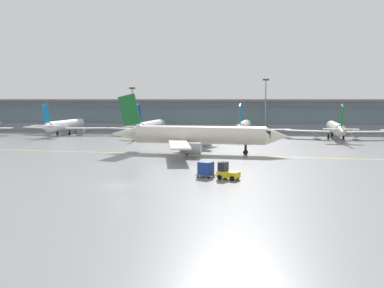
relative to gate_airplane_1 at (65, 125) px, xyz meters
name	(u,v)px	position (x,y,z in m)	size (l,w,h in m)	color
ground_plane	(123,186)	(34.37, -66.75, -2.59)	(400.00, 400.00, 0.00)	gray
taxiway_centreline_stripe	(199,155)	(40.32, -38.71, -2.59)	(110.00, 0.36, 0.01)	yellow
terminal_concourse	(198,114)	(34.37, 20.05, 2.33)	(185.47, 11.00, 9.60)	#8C939E
gate_airplane_1	(65,125)	(0.00, 0.00, 0.00)	(24.21, 26.08, 8.64)	white
gate_airplane_2	(151,126)	(24.06, -1.51, 0.00)	(24.18, 26.09, 8.64)	white
gate_airplane_3	(244,126)	(48.24, -0.30, 0.00)	(24.16, 26.09, 8.64)	silver
gate_airplane_4	(336,128)	(70.46, -4.77, 0.00)	(24.16, 26.09, 8.64)	silver
taxiing_regional_jet	(198,136)	(39.90, -36.67, 0.64)	(32.50, 30.09, 10.76)	silver
baggage_tug	(227,172)	(45.97, -61.53, -1.70)	(2.95, 2.46, 2.10)	yellow
cargo_dolly_lead	(206,169)	(43.28, -60.24, -1.54)	(2.59, 2.35, 1.94)	#595B60
apron_light_mast_1	(132,107)	(15.53, 12.90, 4.63)	(1.80, 0.36, 13.08)	gray
apron_light_mast_2	(265,104)	(54.44, 12.66, 5.80)	(1.80, 0.36, 15.38)	gray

